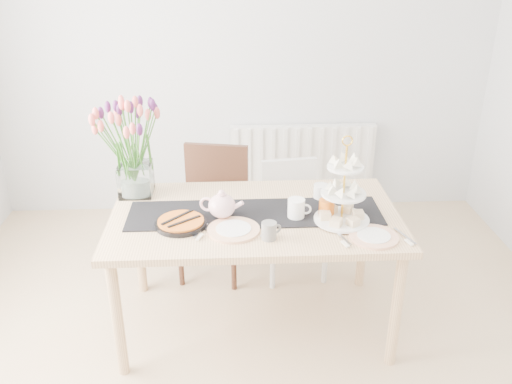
{
  "coord_description": "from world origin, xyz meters",
  "views": [
    {
      "loc": [
        -0.1,
        -2.02,
        2.13
      ],
      "look_at": [
        0.03,
        0.59,
        0.91
      ],
      "focal_mm": 38.0,
      "sensor_mm": 36.0,
      "label": 1
    }
  ],
  "objects_px": {
    "tart_tin": "(181,223)",
    "plate_right": "(374,237)",
    "tulip_vase": "(131,132)",
    "cream_jug": "(321,192)",
    "mug_white": "(296,209)",
    "mug_orange": "(327,208)",
    "chair_brown": "(214,201)",
    "plate_left": "(234,230)",
    "radiator": "(302,160)",
    "mug_grey": "(269,231)",
    "teapot": "(222,206)",
    "cake_stand": "(343,201)",
    "chair_white": "(291,209)",
    "dining_table": "(255,226)"
  },
  "relations": [
    {
      "from": "tart_tin",
      "to": "plate_right",
      "type": "distance_m",
      "value": 1.01
    },
    {
      "from": "tulip_vase",
      "to": "cream_jug",
      "type": "xyz_separation_m",
      "value": [
        1.09,
        -0.12,
        -0.34
      ]
    },
    {
      "from": "mug_white",
      "to": "mug_orange",
      "type": "relative_size",
      "value": 1.1
    },
    {
      "from": "chair_brown",
      "to": "plate_left",
      "type": "relative_size",
      "value": 3.19
    },
    {
      "from": "chair_brown",
      "to": "cream_jug",
      "type": "relative_size",
      "value": 10.03
    },
    {
      "from": "chair_brown",
      "to": "mug_white",
      "type": "bearing_deg",
      "value": -45.54
    },
    {
      "from": "radiator",
      "to": "tart_tin",
      "type": "relative_size",
      "value": 4.37
    },
    {
      "from": "chair_brown",
      "to": "cream_jug",
      "type": "distance_m",
      "value": 0.85
    },
    {
      "from": "radiator",
      "to": "tulip_vase",
      "type": "xyz_separation_m",
      "value": [
        -1.16,
        -1.25,
        0.69
      ]
    },
    {
      "from": "plate_right",
      "to": "tulip_vase",
      "type": "bearing_deg",
      "value": 155.22
    },
    {
      "from": "mug_grey",
      "to": "plate_right",
      "type": "height_order",
      "value": "mug_grey"
    },
    {
      "from": "radiator",
      "to": "plate_left",
      "type": "height_order",
      "value": "plate_left"
    },
    {
      "from": "cream_jug",
      "to": "mug_orange",
      "type": "relative_size",
      "value": 0.87
    },
    {
      "from": "chair_brown",
      "to": "teapot",
      "type": "height_order",
      "value": "teapot"
    },
    {
      "from": "plate_left",
      "to": "plate_right",
      "type": "xyz_separation_m",
      "value": [
        0.71,
        -0.11,
        -0.0
      ]
    },
    {
      "from": "chair_brown",
      "to": "plate_left",
      "type": "height_order",
      "value": "chair_brown"
    },
    {
      "from": "mug_white",
      "to": "teapot",
      "type": "bearing_deg",
      "value": -173.57
    },
    {
      "from": "mug_white",
      "to": "plate_right",
      "type": "xyz_separation_m",
      "value": [
        0.37,
        -0.24,
        -0.05
      ]
    },
    {
      "from": "tart_tin",
      "to": "mug_white",
      "type": "height_order",
      "value": "mug_white"
    },
    {
      "from": "tart_tin",
      "to": "cake_stand",
      "type": "bearing_deg",
      "value": -0.01
    },
    {
      "from": "tulip_vase",
      "to": "chair_brown",
      "type": "bearing_deg",
      "value": 38.98
    },
    {
      "from": "chair_white",
      "to": "mug_grey",
      "type": "distance_m",
      "value": 1.0
    },
    {
      "from": "radiator",
      "to": "dining_table",
      "type": "xyz_separation_m",
      "value": [
        -0.47,
        -1.55,
        0.22
      ]
    },
    {
      "from": "teapot",
      "to": "tulip_vase",
      "type": "bearing_deg",
      "value": 162.0
    },
    {
      "from": "tulip_vase",
      "to": "mug_orange",
      "type": "distance_m",
      "value": 1.18
    },
    {
      "from": "chair_brown",
      "to": "tulip_vase",
      "type": "xyz_separation_m",
      "value": [
        -0.44,
        -0.36,
        0.62
      ]
    },
    {
      "from": "cream_jug",
      "to": "mug_orange",
      "type": "xyz_separation_m",
      "value": [
        -0.01,
        -0.23,
        0.01
      ]
    },
    {
      "from": "chair_brown",
      "to": "tulip_vase",
      "type": "relative_size",
      "value": 1.26
    },
    {
      "from": "tart_tin",
      "to": "plate_right",
      "type": "xyz_separation_m",
      "value": [
        0.99,
        -0.18,
        -0.01
      ]
    },
    {
      "from": "teapot",
      "to": "tart_tin",
      "type": "relative_size",
      "value": 0.86
    },
    {
      "from": "cake_stand",
      "to": "mug_grey",
      "type": "relative_size",
      "value": 4.76
    },
    {
      "from": "cake_stand",
      "to": "tart_tin",
      "type": "height_order",
      "value": "cake_stand"
    },
    {
      "from": "mug_white",
      "to": "plate_right",
      "type": "distance_m",
      "value": 0.44
    },
    {
      "from": "radiator",
      "to": "plate_right",
      "type": "bearing_deg",
      "value": -86.3
    },
    {
      "from": "chair_white",
      "to": "radiator",
      "type": "bearing_deg",
      "value": 70.76
    },
    {
      "from": "radiator",
      "to": "mug_orange",
      "type": "height_order",
      "value": "mug_orange"
    },
    {
      "from": "mug_grey",
      "to": "plate_left",
      "type": "relative_size",
      "value": 0.33
    },
    {
      "from": "chair_brown",
      "to": "plate_right",
      "type": "xyz_separation_m",
      "value": [
        0.84,
        -0.95,
        0.24
      ]
    },
    {
      "from": "mug_white",
      "to": "plate_right",
      "type": "relative_size",
      "value": 0.44
    },
    {
      "from": "tulip_vase",
      "to": "cake_stand",
      "type": "bearing_deg",
      "value": -19.72
    },
    {
      "from": "mug_white",
      "to": "chair_white",
      "type": "bearing_deg",
      "value": 94.21
    },
    {
      "from": "chair_brown",
      "to": "plate_left",
      "type": "bearing_deg",
      "value": -70.34
    },
    {
      "from": "plate_right",
      "to": "dining_table",
      "type": "bearing_deg",
      "value": 153.57
    },
    {
      "from": "mug_orange",
      "to": "plate_right",
      "type": "xyz_separation_m",
      "value": [
        0.2,
        -0.24,
        -0.04
      ]
    },
    {
      "from": "dining_table",
      "to": "chair_white",
      "type": "xyz_separation_m",
      "value": [
        0.28,
        0.64,
        -0.23
      ]
    },
    {
      "from": "tart_tin",
      "to": "dining_table",
      "type": "bearing_deg",
      "value": 16.08
    },
    {
      "from": "radiator",
      "to": "mug_orange",
      "type": "xyz_separation_m",
      "value": [
        -0.08,
        -1.6,
        0.35
      ]
    },
    {
      "from": "radiator",
      "to": "dining_table",
      "type": "height_order",
      "value": "same"
    },
    {
      "from": "chair_white",
      "to": "plate_left",
      "type": "relative_size",
      "value": 2.81
    },
    {
      "from": "radiator",
      "to": "chair_brown",
      "type": "distance_m",
      "value": 1.15
    }
  ]
}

